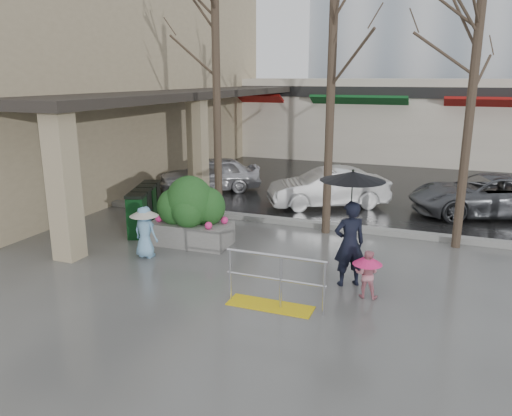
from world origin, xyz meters
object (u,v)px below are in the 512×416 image
Objects in this scene: child_pink at (367,270)px; child_blue at (145,228)px; car_b at (328,188)px; tree_midwest at (333,29)px; news_boxes at (145,208)px; handrail at (273,288)px; car_a at (210,174)px; tree_west at (216,39)px; car_c at (487,195)px; tree_mideast at (477,42)px; woman at (351,218)px; planter at (191,212)px.

child_pink is 5.19m from child_blue.
child_blue is 6.80m from car_b.
news_boxes is at bearing -162.80° from tree_midwest.
handrail is 9.88m from car_a.
child_pink is 6.91m from car_b.
tree_west is 4.98m from news_boxes.
car_c is at bearing 9.94° from news_boxes.
child_pink is at bearing -37.57° from tree_west.
tree_midwest is at bearing 180.00° from tree_mideast.
tree_west is 6.64m from woman.
planter is (-3.11, 2.65, 0.46)m from handrail.
tree_west is at bearing 124.99° from handrail.
tree_west is at bearing -180.00° from tree_mideast.
tree_midwest is (3.20, 0.00, 0.15)m from tree_west.
child_blue is 0.57× the size of news_boxes.
woman is at bearing -36.61° from tree_west.
child_pink is 0.21× the size of car_c.
woman is at bearing 13.10° from car_a.
tree_mideast is 6.89× the size of child_pink.
child_blue is 2.29m from news_boxes.
car_c reaches higher than news_boxes.
tree_midwest is 6.81m from news_boxes.
child_blue is (-5.17, 0.37, 0.17)m from child_pink.
woman is at bearing -42.99° from car_c.
tree_midwest is 7.42× the size of child_pink.
tree_west is 1.50× the size of car_c.
child_blue is 0.27× the size of car_c.
car_c is at bearing 76.52° from tree_mideast.
car_c reaches higher than handrail.
car_c reaches higher than child_blue.
tree_midwest is at bearing -1.93° from news_boxes.
planter is (-2.95, -2.15, -4.40)m from tree_midwest.
child_pink is 0.26× the size of car_a.
child_blue is at bearing -153.54° from tree_mideast.
handrail is 7.52m from tree_west.
planter is 9.04m from car_c.
car_c reaches higher than child_pink.
news_boxes reaches higher than child_pink.
child_blue is at bearing -135.95° from tree_midwest.
woman is 4.38m from planter.
car_c is at bearing 69.15° from car_b.
news_boxes is at bearing 145.94° from handrail.
car_b is (-3.90, 2.77, -4.23)m from tree_mideast.
handrail is at bearing -40.43° from planter.
woman is at bearing -122.00° from tree_mideast.
handrail is 7.28m from tree_mideast.
tree_west is at bearing -89.17° from child_blue.
handrail is 6.83m from tree_midwest.
tree_mideast is 5.20m from woman.
tree_west is 9.25m from car_c.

